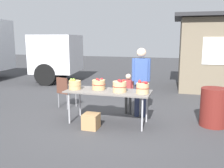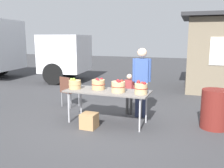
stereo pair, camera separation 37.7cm
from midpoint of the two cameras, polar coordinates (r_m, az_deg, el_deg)
ground_plane at (r=5.68m, az=-2.80°, el=-9.01°), size 40.00×40.00×0.00m
market_table at (r=5.49m, az=-2.87°, el=-2.05°), size 1.90×0.76×0.75m
apple_basket_green_0 at (r=5.70m, az=-10.59°, el=-0.14°), size 0.30×0.30×0.26m
apple_basket_red_0 at (r=5.61m, az=-5.05°, el=-0.09°), size 0.32×0.32×0.26m
apple_basket_red_1 at (r=5.32m, az=-0.24°, el=-0.53°), size 0.32×0.32×0.28m
apple_basket_red_2 at (r=5.21m, az=5.11°, el=-0.86°), size 0.29×0.29×0.28m
vendor_adult at (r=5.90m, az=4.96°, el=1.63°), size 0.44×0.27×1.68m
child_customer at (r=6.16m, az=2.06°, el=-1.55°), size 0.27×0.16×1.03m
food_kiosk at (r=9.94m, az=23.21°, el=6.74°), size 3.62×3.05×2.74m
folding_chair at (r=6.90m, az=-12.42°, el=-1.33°), size 0.51×0.51×0.86m
trash_barrel at (r=5.74m, az=20.92°, el=-5.09°), size 0.57×0.57×0.84m
produce_crate at (r=5.31m, az=-6.95°, el=-8.63°), size 0.33×0.33×0.33m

